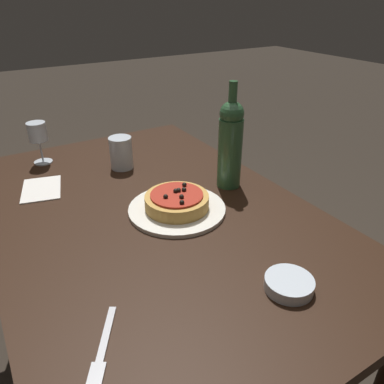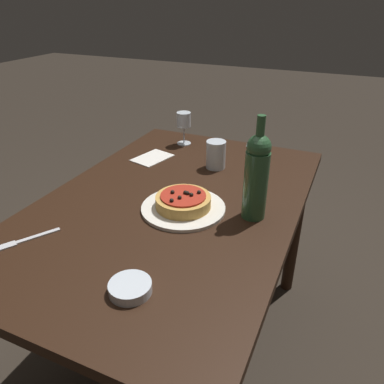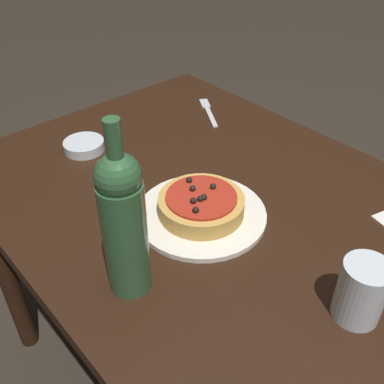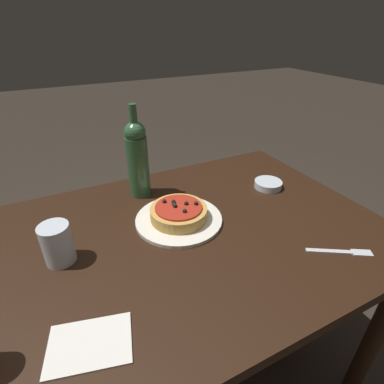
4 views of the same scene
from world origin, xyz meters
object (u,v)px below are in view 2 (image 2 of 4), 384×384
dinner_plate (183,208)px  side_bowl (130,288)px  wine_glass (184,121)px  water_cup (216,155)px  fork (24,240)px  wine_bottle (256,175)px  pizza (183,201)px  dining_table (172,223)px

dinner_plate → side_bowl: size_ratio=2.66×
wine_glass → side_bowl: bearing=-162.4°
water_cup → fork: water_cup is taller
wine_glass → wine_bottle: 0.71m
wine_bottle → fork: 0.73m
pizza → wine_glass: size_ratio=1.20×
wine_glass → pizza: bearing=-155.2°
wine_glass → fork: wine_glass is taller
side_bowl → wine_bottle: bearing=-20.9°
water_cup → side_bowl: bearing=-174.8°
wine_bottle → pizza: bearing=103.9°
wine_bottle → fork: (-0.41, 0.58, -0.15)m
dinner_plate → wine_glass: (0.56, 0.26, 0.11)m
pizza → water_cup: water_cup is taller
dinner_plate → side_bowl: (-0.41, -0.05, 0.01)m
water_cup → fork: (-0.72, 0.33, -0.06)m
wine_glass → wine_bottle: size_ratio=0.46×
dinner_plate → fork: 0.50m
side_bowl → fork: 0.41m
wine_bottle → water_cup: 0.41m
wine_glass → water_cup: size_ratio=1.34×
dinner_plate → water_cup: (0.37, 0.02, 0.05)m
dinner_plate → fork: bearing=135.2°
fork → dining_table: bearing=175.3°
pizza → side_bowl: pizza is taller
wine_glass → side_bowl: size_ratio=1.45×
dining_table → wine_glass: (0.52, 0.19, 0.21)m
side_bowl → dining_table: bearing=14.2°
dining_table → wine_bottle: bearing=-87.0°
wine_bottle → water_cup: bearing=38.7°
dinner_plate → pizza: size_ratio=1.53×
dining_table → side_bowl: (-0.45, -0.11, 0.11)m
pizza → fork: pizza is taller
wine_glass → fork: 0.93m
dining_table → pizza: bearing=-121.8°
fork → side_bowl: bearing=113.5°
dining_table → dinner_plate: (-0.04, -0.07, 0.10)m
dinner_plate → fork: dinner_plate is taller
dinner_plate → wine_bottle: 0.27m
dining_table → pizza: size_ratio=7.13×
dinner_plate → pizza: (-0.00, -0.00, 0.03)m
dining_table → wine_bottle: 0.38m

